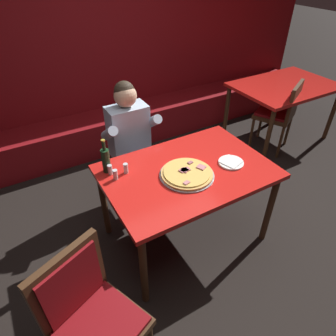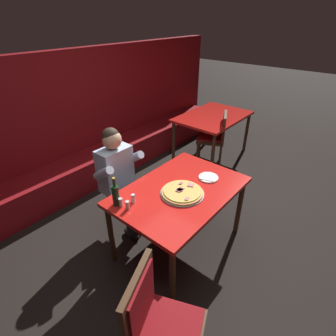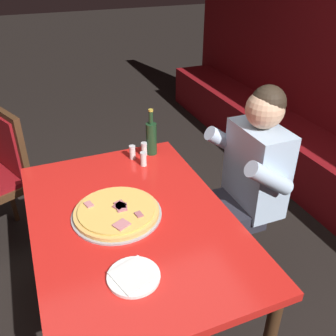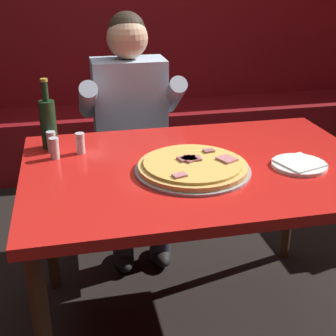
{
  "view_description": "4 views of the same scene",
  "coord_description": "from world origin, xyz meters",
  "px_view_note": "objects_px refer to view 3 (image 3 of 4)",
  "views": [
    {
      "loc": [
        -1.1,
        -1.59,
        2.23
      ],
      "look_at": [
        -0.13,
        0.09,
        0.79
      ],
      "focal_mm": 32.0,
      "sensor_mm": 36.0,
      "label": 1
    },
    {
      "loc": [
        -1.73,
        -1.29,
        2.31
      ],
      "look_at": [
        0.02,
        0.18,
        0.95
      ],
      "focal_mm": 28.0,
      "sensor_mm": 36.0,
      "label": 2
    },
    {
      "loc": [
        1.37,
        -0.37,
        1.9
      ],
      "look_at": [
        -0.13,
        0.24,
        0.92
      ],
      "focal_mm": 40.0,
      "sensor_mm": 36.0,
      "label": 3
    },
    {
      "loc": [
        -0.48,
        -1.59,
        1.49
      ],
      "look_at": [
        -0.11,
        0.09,
        0.73
      ],
      "focal_mm": 50.0,
      "sensor_mm": 36.0,
      "label": 4
    }
  ],
  "objects_px": {
    "plate_white_paper": "(134,276)",
    "shaker_red_pepper_flakes": "(144,150)",
    "diner_seated_blue_shirt": "(243,182)",
    "beer_bottle": "(151,137)",
    "pizza": "(117,212)",
    "shaker_oregano": "(132,153)",
    "shaker_black_pepper": "(143,160)",
    "main_dining_table": "(132,231)"
  },
  "relations": [
    {
      "from": "plate_white_paper",
      "to": "beer_bottle",
      "type": "height_order",
      "value": "beer_bottle"
    },
    {
      "from": "diner_seated_blue_shirt",
      "to": "beer_bottle",
      "type": "bearing_deg",
      "value": -134.37
    },
    {
      "from": "plate_white_paper",
      "to": "shaker_black_pepper",
      "type": "height_order",
      "value": "shaker_black_pepper"
    },
    {
      "from": "shaker_oregano",
      "to": "diner_seated_blue_shirt",
      "type": "height_order",
      "value": "diner_seated_blue_shirt"
    },
    {
      "from": "shaker_red_pepper_flakes",
      "to": "diner_seated_blue_shirt",
      "type": "distance_m",
      "value": 0.62
    },
    {
      "from": "diner_seated_blue_shirt",
      "to": "shaker_oregano",
      "type": "bearing_deg",
      "value": -125.35
    },
    {
      "from": "shaker_red_pepper_flakes",
      "to": "shaker_black_pepper",
      "type": "bearing_deg",
      "value": -21.16
    },
    {
      "from": "shaker_black_pepper",
      "to": "shaker_oregano",
      "type": "distance_m",
      "value": 0.11
    },
    {
      "from": "main_dining_table",
      "to": "shaker_red_pepper_flakes",
      "type": "xyz_separation_m",
      "value": [
        -0.56,
        0.26,
        0.12
      ]
    },
    {
      "from": "pizza",
      "to": "shaker_red_pepper_flakes",
      "type": "xyz_separation_m",
      "value": [
        -0.51,
        0.32,
        0.02
      ]
    },
    {
      "from": "plate_white_paper",
      "to": "shaker_red_pepper_flakes",
      "type": "xyz_separation_m",
      "value": [
        -0.92,
        0.36,
        0.03
      ]
    },
    {
      "from": "main_dining_table",
      "to": "shaker_red_pepper_flakes",
      "type": "distance_m",
      "value": 0.63
    },
    {
      "from": "main_dining_table",
      "to": "plate_white_paper",
      "type": "relative_size",
      "value": 6.43
    },
    {
      "from": "shaker_red_pepper_flakes",
      "to": "shaker_oregano",
      "type": "bearing_deg",
      "value": -81.42
    },
    {
      "from": "shaker_red_pepper_flakes",
      "to": "shaker_black_pepper",
      "type": "distance_m",
      "value": 0.12
    },
    {
      "from": "diner_seated_blue_shirt",
      "to": "shaker_red_pepper_flakes",
      "type": "bearing_deg",
      "value": -130.51
    },
    {
      "from": "beer_bottle",
      "to": "diner_seated_blue_shirt",
      "type": "relative_size",
      "value": 0.23
    },
    {
      "from": "shaker_red_pepper_flakes",
      "to": "main_dining_table",
      "type": "bearing_deg",
      "value": -24.76
    },
    {
      "from": "pizza",
      "to": "shaker_oregano",
      "type": "distance_m",
      "value": 0.56
    },
    {
      "from": "beer_bottle",
      "to": "shaker_black_pepper",
      "type": "relative_size",
      "value": 3.4
    },
    {
      "from": "pizza",
      "to": "plate_white_paper",
      "type": "xyz_separation_m",
      "value": [
        0.41,
        -0.05,
        -0.01
      ]
    },
    {
      "from": "pizza",
      "to": "diner_seated_blue_shirt",
      "type": "xyz_separation_m",
      "value": [
        -0.11,
        0.78,
        -0.09
      ]
    },
    {
      "from": "plate_white_paper",
      "to": "shaker_red_pepper_flakes",
      "type": "relative_size",
      "value": 2.44
    },
    {
      "from": "diner_seated_blue_shirt",
      "to": "shaker_black_pepper",
      "type": "bearing_deg",
      "value": -119.14
    },
    {
      "from": "main_dining_table",
      "to": "pizza",
      "type": "relative_size",
      "value": 3.12
    },
    {
      "from": "main_dining_table",
      "to": "beer_bottle",
      "type": "height_order",
      "value": "beer_bottle"
    },
    {
      "from": "beer_bottle",
      "to": "shaker_red_pepper_flakes",
      "type": "distance_m",
      "value": 0.09
    },
    {
      "from": "beer_bottle",
      "to": "diner_seated_blue_shirt",
      "type": "height_order",
      "value": "diner_seated_blue_shirt"
    },
    {
      "from": "pizza",
      "to": "plate_white_paper",
      "type": "height_order",
      "value": "pizza"
    },
    {
      "from": "plate_white_paper",
      "to": "diner_seated_blue_shirt",
      "type": "distance_m",
      "value": 0.98
    },
    {
      "from": "plate_white_paper",
      "to": "pizza",
      "type": "bearing_deg",
      "value": 173.67
    },
    {
      "from": "beer_bottle",
      "to": "shaker_black_pepper",
      "type": "height_order",
      "value": "beer_bottle"
    },
    {
      "from": "pizza",
      "to": "beer_bottle",
      "type": "relative_size",
      "value": 1.48
    },
    {
      "from": "pizza",
      "to": "shaker_red_pepper_flakes",
      "type": "height_order",
      "value": "shaker_red_pepper_flakes"
    },
    {
      "from": "plate_white_paper",
      "to": "beer_bottle",
      "type": "xyz_separation_m",
      "value": [
        -0.93,
        0.41,
        0.1
      ]
    },
    {
      "from": "shaker_red_pepper_flakes",
      "to": "beer_bottle",
      "type": "bearing_deg",
      "value": 98.08
    },
    {
      "from": "beer_bottle",
      "to": "shaker_red_pepper_flakes",
      "type": "height_order",
      "value": "beer_bottle"
    },
    {
      "from": "plate_white_paper",
      "to": "shaker_black_pepper",
      "type": "bearing_deg",
      "value": 158.49
    },
    {
      "from": "shaker_black_pepper",
      "to": "diner_seated_blue_shirt",
      "type": "distance_m",
      "value": 0.59
    },
    {
      "from": "shaker_red_pepper_flakes",
      "to": "shaker_black_pepper",
      "type": "height_order",
      "value": "same"
    },
    {
      "from": "shaker_red_pepper_flakes",
      "to": "shaker_oregano",
      "type": "xyz_separation_m",
      "value": [
        0.01,
        -0.08,
        0.0
      ]
    },
    {
      "from": "shaker_oregano",
      "to": "beer_bottle",
      "type": "bearing_deg",
      "value": 98.38
    }
  ]
}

